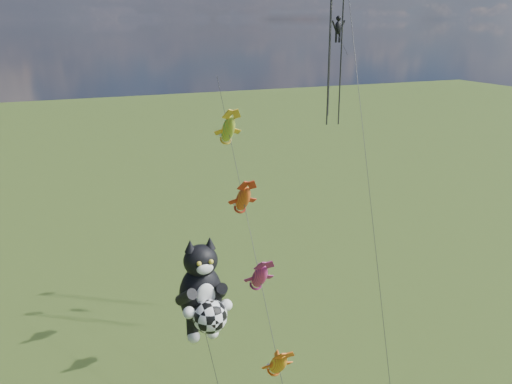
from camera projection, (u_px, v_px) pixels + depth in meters
name	position (u px, v px, depth m)	size (l,w,h in m)	color
cat_kite_rig	(203.00, 293.00, 27.11)	(2.51, 4.17, 11.44)	brown
fish_windsock_rig	(251.00, 238.00, 30.30)	(1.91, 15.90, 17.99)	brown
parafoil_rig	(339.00, 33.00, 33.62)	(5.97, 16.85, 27.11)	brown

